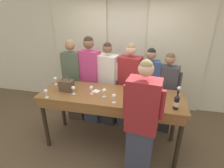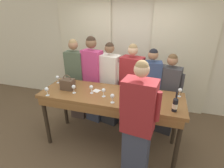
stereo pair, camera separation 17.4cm
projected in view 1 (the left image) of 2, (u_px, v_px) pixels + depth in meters
ground_plane at (111, 143)px, 3.32m from camera, size 18.00×18.00×0.00m
wall_back at (126, 51)px, 4.23m from camera, size 12.00×0.06×2.80m
curtain_panel_left at (81, 51)px, 4.42m from camera, size 1.34×0.03×2.69m
curtain_panel_right at (176, 56)px, 3.96m from camera, size 1.34×0.03×2.69m
tasting_bar at (111, 100)px, 2.93m from camera, size 2.38×0.79×1.04m
wine_bottle at (176, 102)px, 2.44m from camera, size 0.07×0.07×0.29m
handbag at (67, 85)px, 3.00m from camera, size 0.23×0.15×0.27m
wine_glass_front_left at (91, 88)px, 2.87m from camera, size 0.07×0.07×0.15m
wine_glass_front_mid at (179, 89)px, 2.85m from camera, size 0.07×0.07×0.15m
wine_glass_front_right at (138, 89)px, 2.85m from camera, size 0.07×0.07×0.15m
wine_glass_center_left at (104, 91)px, 2.78m from camera, size 0.07×0.07×0.15m
wine_glass_center_mid at (151, 91)px, 2.76m from camera, size 0.07×0.07×0.15m
wine_glass_center_right at (55, 79)px, 3.24m from camera, size 0.07×0.07×0.15m
wine_glass_back_left at (46, 91)px, 2.76m from camera, size 0.07×0.07×0.15m
wine_glass_back_mid at (73, 88)px, 2.87m from camera, size 0.07×0.07×0.15m
wine_glass_back_right at (128, 84)px, 3.02m from camera, size 0.07×0.07×0.15m
wine_glass_near_host at (114, 96)px, 2.61m from camera, size 0.07×0.07×0.15m
napkin at (96, 91)px, 3.00m from camera, size 0.14×0.14×0.00m
guest_olive_jacket at (73, 81)px, 3.70m from camera, size 0.48×0.22×1.80m
guest_pink_top at (91, 80)px, 3.61m from camera, size 0.52×0.30×1.87m
guest_cream_sweater at (108, 85)px, 3.57m from camera, size 0.52×0.34×1.77m
guest_striped_shirt at (129, 88)px, 3.48m from camera, size 0.52×0.35×1.77m
guest_navy_coat at (148, 90)px, 3.41m from camera, size 0.47×0.28×1.70m
guest_beige_cap at (165, 94)px, 3.36m from camera, size 0.50×0.31×1.64m
host_pouring at (141, 126)px, 2.30m from camera, size 0.52×0.32×1.83m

